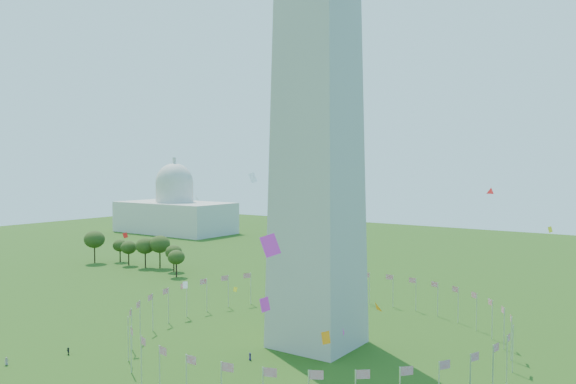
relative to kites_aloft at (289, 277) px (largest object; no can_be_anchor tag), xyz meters
The scene contains 4 objects.
flag_ring 30.68m from the kites_aloft, 111.22° to the left, with size 80.24×80.24×9.00m.
capitol_building 244.64m from the kites_aloft, 140.80° to the left, with size 70.00×35.00×46.00m, color beige, non-canonical shape.
kites_aloft is the anchor object (origin of this frame).
tree_line_west 135.06m from the kites_aloft, 150.84° to the left, with size 55.54×15.76×12.87m.
Camera 1 is at (64.24, -53.68, 39.25)m, focal length 35.00 mm.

